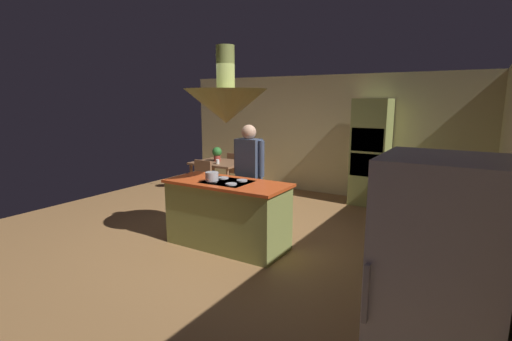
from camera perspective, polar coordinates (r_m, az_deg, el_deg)
The scene contains 20 objects.
ground at distance 5.61m, azimuth -3.05°, elevation -10.65°, with size 8.16×8.16×0.00m, color #9E7042.
wall_back at distance 8.33m, azimuth 10.43°, elevation 5.29°, with size 6.80×0.10×2.55m, color beige.
wall_right at distance 4.77m, azimuth 34.32°, elevation -0.45°, with size 0.10×7.20×2.55m, color beige.
kitchen_island at distance 5.30m, azimuth -4.33°, elevation -6.57°, with size 1.73×0.77×0.95m.
counter_run_right at distance 5.15m, azimuth 28.72°, elevation -8.39°, with size 0.73×2.25×0.93m.
oven_tower at distance 7.64m, azimuth 16.98°, elevation 2.67°, with size 0.66×0.62×2.06m.
refrigerator at distance 2.68m, azimuth 25.53°, elevation -16.64°, with size 0.72×0.74×1.72m.
dining_table at distance 7.88m, azimuth -5.50°, elevation 0.56°, with size 1.05×0.87×0.76m.
person_at_island at distance 5.74m, azimuth -1.08°, elevation -0.14°, with size 0.53×0.22×1.67m.
range_hood at distance 5.06m, azimuth -4.58°, elevation 10.02°, with size 1.10×1.10×1.00m.
pendant_light_over_table at distance 7.76m, azimuth -5.66°, elevation 9.36°, with size 0.32×0.32×0.82m.
chair_facing_island at distance 7.41m, azimuth -8.51°, elevation -1.37°, with size 0.40×0.40×0.87m.
chair_by_back_wall at distance 8.43m, azimuth -2.82°, elevation 0.22°, with size 0.40×0.40×0.87m.
potted_plant_on_table at distance 7.95m, azimuth -5.93°, elevation 2.63°, with size 0.20×0.20×0.30m.
cup_on_table at distance 7.62m, azimuth -5.84°, elevation 1.34°, with size 0.07×0.07×0.09m, color white.
canister_flour at distance 4.47m, azimuth 28.90°, elevation -4.13°, with size 0.13×0.13×0.14m, color #E0B78C.
canister_sugar at distance 4.64m, azimuth 29.04°, elevation -3.34°, with size 0.13×0.13×0.19m, color silver.
canister_tea at distance 4.82m, azimuth 29.13°, elevation -3.00°, with size 0.13×0.13×0.17m, color silver.
microwave_on_counter at distance 5.65m, azimuth 29.59°, elevation -0.60°, with size 0.46×0.36×0.28m, color #232326.
cooking_pot_on_cooktop at distance 5.16m, azimuth -6.71°, elevation -0.89°, with size 0.18×0.18×0.12m, color #B2B2B7.
Camera 1 is at (2.97, -4.30, 2.05)m, focal length 26.37 mm.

